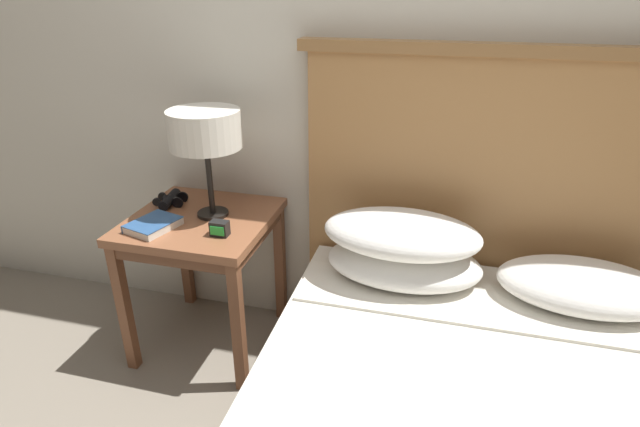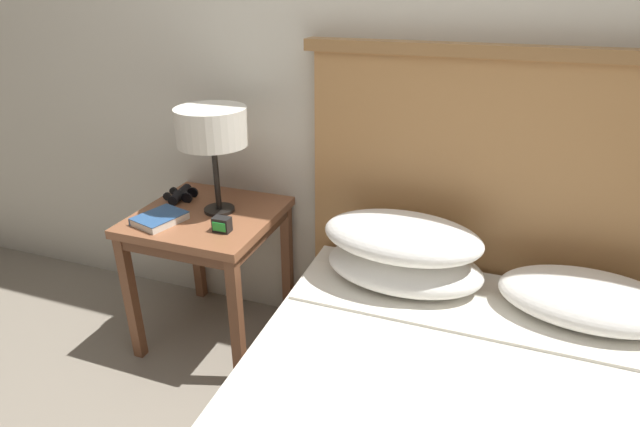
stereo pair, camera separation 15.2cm
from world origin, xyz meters
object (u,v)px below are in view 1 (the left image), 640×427
(book_on_nightstand, at_px, (153,225))
(binoculars_pair, at_px, (170,199))
(table_lamp, at_px, (205,131))
(alarm_clock, at_px, (220,228))
(nightstand, at_px, (202,235))

(book_on_nightstand, relative_size, binoculars_pair, 1.36)
(table_lamp, bearing_deg, binoculars_pair, 166.23)
(binoculars_pair, bearing_deg, alarm_clock, -33.25)
(nightstand, relative_size, binoculars_pair, 3.89)
(book_on_nightstand, xyz_separation_m, alarm_clock, (0.28, 0.01, 0.01))
(nightstand, distance_m, binoculars_pair, 0.24)
(table_lamp, xyz_separation_m, binoculars_pair, (-0.23, 0.06, -0.34))
(book_on_nightstand, bearing_deg, binoculars_pair, 103.78)
(nightstand, bearing_deg, alarm_clock, -41.49)
(book_on_nightstand, bearing_deg, nightstand, 48.17)
(binoculars_pair, bearing_deg, table_lamp, -13.77)
(table_lamp, distance_m, alarm_clock, 0.39)
(nightstand, relative_size, alarm_clock, 9.11)
(table_lamp, xyz_separation_m, alarm_clock, (0.11, -0.17, -0.33))
(nightstand, xyz_separation_m, table_lamp, (0.04, 0.03, 0.45))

